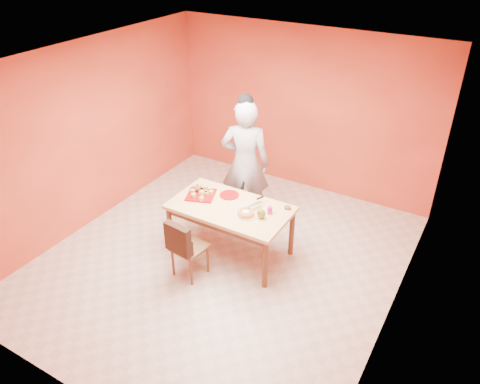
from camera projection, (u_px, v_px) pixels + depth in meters
The scene contains 17 objects.
floor at pixel (222, 259), 6.46m from camera, with size 5.00×5.00×0.00m, color beige.
ceiling at pixel (218, 64), 5.08m from camera, with size 5.00×5.00×0.00m, color silver.
wall_back at pixel (302, 111), 7.63m from camera, with size 4.50×4.50×0.00m, color #DB5232.
wall_left at pixel (89, 136), 6.75m from camera, with size 5.00×5.00×0.00m, color #DB5232.
wall_right at pixel (405, 226), 4.79m from camera, with size 5.00×5.00×0.00m, color #DB5232.
dining_table at pixel (230, 212), 6.26m from camera, with size 1.60×0.90×0.76m.
dining_chair at pixel (189, 247), 5.97m from camera, with size 0.44×0.50×0.87m.
pastry_pile at pixel (201, 191), 6.41m from camera, with size 0.33×0.33×0.11m, color tan, non-canonical shape.
person at pixel (245, 164), 6.81m from camera, with size 0.71×0.47×1.95m, color #9B9B9E.
pastry_platter at pixel (201, 195), 6.45m from camera, with size 0.37×0.37×0.02m, color maroon.
red_dinner_plate at pixel (229, 195), 6.45m from camera, with size 0.27×0.27×0.02m, color maroon.
white_cake_plate at pixel (246, 215), 6.02m from camera, with size 0.27×0.27×0.01m, color silver.
sponge_cake at pixel (246, 213), 6.00m from camera, with size 0.22×0.22×0.05m, color #C68333.
cake_server at pixel (253, 205), 6.11m from camera, with size 0.05×0.26×0.01m, color silver.
egg_ornament at pixel (261, 214), 5.93m from camera, with size 0.11×0.09×0.14m, color olive.
magenta_glass at pixel (270, 210), 6.04m from camera, with size 0.07×0.07×0.10m, color #B51B75.
checker_tin at pixel (288, 208), 6.16m from camera, with size 0.09×0.09×0.03m, color #381C0F.
Camera 1 is at (2.78, -4.26, 4.09)m, focal length 35.00 mm.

